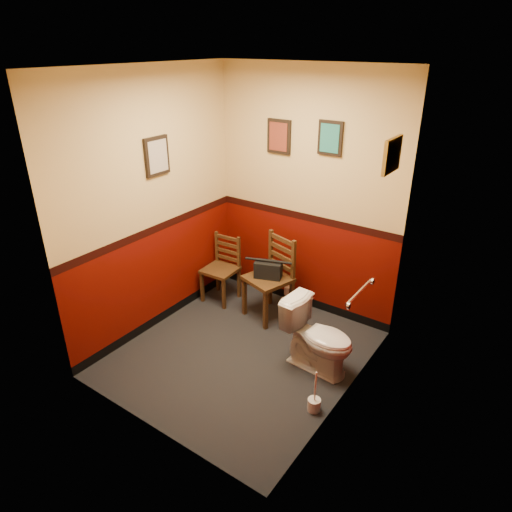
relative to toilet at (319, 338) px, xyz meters
The scene contains 17 objects.
floor 0.84m from the toilet, 160.88° to the right, with size 2.20×2.40×0.00m, color black.
ceiling 2.48m from the toilet, 160.88° to the right, with size 2.20×2.40×0.00m, color silver.
wall_back 1.56m from the toilet, 127.15° to the left, with size 2.20×2.70×0.00m, color #510903.
wall_front 1.91m from the toilet, 116.41° to the right, with size 2.20×2.70×0.00m, color #510903.
wall_left 2.09m from the toilet, behind, with size 2.40×2.70×0.00m, color #510903.
wall_right 1.10m from the toilet, 33.30° to the right, with size 2.40×2.70×0.00m, color #510903.
grab_bar 0.70m from the toilet, ahead, with size 0.05×0.56×0.06m.
framed_print_back_a 2.14m from the toilet, 139.01° to the left, with size 0.28×0.04×0.36m.
framed_print_back_b 1.96m from the toilet, 116.81° to the left, with size 0.26×0.04×0.34m.
framed_print_left 2.35m from the toilet, behind, with size 0.04×0.30×0.38m.
framed_print_right 1.78m from the toilet, 44.27° to the left, with size 0.04×0.34×0.28m.
toilet is the anchor object (origin of this frame).
toilet_brush 0.64m from the toilet, 64.35° to the right, with size 0.11×0.11×0.41m.
chair_left 1.65m from the toilet, 162.06° to the left, with size 0.39×0.39×0.80m.
chair_right 1.04m from the toilet, 148.93° to the left, with size 0.55×0.55×0.95m.
handbag 1.06m from the toilet, 151.26° to the left, with size 0.33×0.24×0.22m.
tp_stack 1.11m from the toilet, 135.25° to the left, with size 0.24×0.14×0.31m.
Camera 1 is at (2.26, -3.00, 2.89)m, focal length 32.00 mm.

